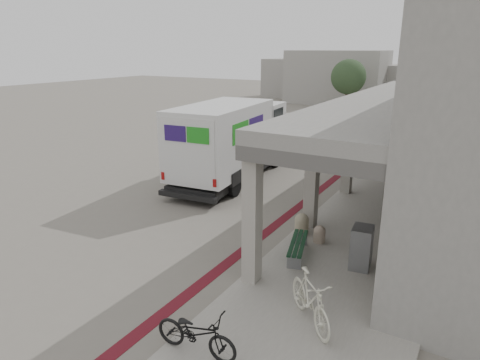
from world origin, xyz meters
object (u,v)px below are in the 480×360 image
Objects in this scene: utility_cabinet at (361,247)px; bicycle_black at (196,333)px; fedex_truck at (232,139)px; bicycle_cream at (310,299)px; bench at (298,246)px.

utility_cabinet is 5.29m from bicycle_black.
utility_cabinet is (7.41, -5.57, -1.16)m from fedex_truck.
bicycle_black is (-1.80, -4.97, -0.12)m from utility_cabinet.
fedex_truck is 4.40× the size of bicycle_cream.
bench is 4.72m from bicycle_black.
bicycle_black is (5.61, -10.54, -1.28)m from fedex_truck.
bicycle_cream is (7.14, -8.57, -1.16)m from fedex_truck.
bicycle_cream is (1.43, -2.74, 0.27)m from bench.
fedex_truck is at bearing 136.75° from utility_cabinet.
fedex_truck is at bearing 24.14° from bicycle_black.
utility_cabinet is at bearing -23.77° from bicycle_black.
bicycle_cream is (-0.27, -2.99, -0.00)m from utility_cabinet.
fedex_truck reaches higher than utility_cabinet.
fedex_truck is 11.21m from bicycle_cream.
bicycle_black is 0.91× the size of bicycle_cream.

